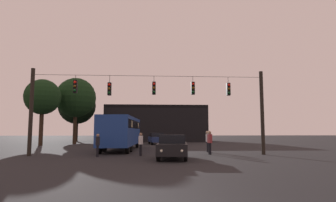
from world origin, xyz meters
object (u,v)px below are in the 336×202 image
object	(u,v)px
pedestrian_near_bus	(98,144)
tree_left_silhouette	(77,106)
pedestrian_crossing_left	(210,141)
tree_behind_building	(43,97)
car_far_left	(156,138)
pedestrian_crossing_center	(209,140)
city_bus	(122,130)
pedestrian_trailing	(207,140)
tree_right_far	(76,98)
car_near_right	(173,146)
pedestrian_crossing_right	(141,143)

from	to	relation	value
pedestrian_near_bus	tree_left_silhouette	distance (m)	32.31
pedestrian_crossing_left	tree_behind_building	xyz separation A→B (m)	(-17.80, 14.73, 4.94)
car_far_left	pedestrian_crossing_left	xyz separation A→B (m)	(3.58, -17.23, 0.20)
pedestrian_crossing_center	city_bus	bearing A→B (deg)	149.77
pedestrian_trailing	tree_right_far	size ratio (longest dim) A/B	0.19
car_far_left	car_near_right	bearing A→B (deg)	-88.62
car_far_left	pedestrian_crossing_center	bearing A→B (deg)	-76.62
car_far_left	city_bus	bearing A→B (deg)	-106.93
tree_left_silhouette	tree_right_far	world-z (taller)	tree_left_silhouette
pedestrian_crossing_right	tree_right_far	size ratio (longest dim) A/B	0.18
pedestrian_trailing	tree_left_silhouette	world-z (taller)	tree_left_silhouette
tree_left_silhouette	tree_behind_building	world-z (taller)	tree_left_silhouette
pedestrian_crossing_left	tree_right_far	bearing A→B (deg)	127.68
pedestrian_near_bus	tree_right_far	size ratio (longest dim) A/B	0.17
car_far_left	pedestrian_near_bus	world-z (taller)	pedestrian_near_bus
city_bus	pedestrian_trailing	world-z (taller)	city_bus
city_bus	car_far_left	world-z (taller)	city_bus
car_far_left	tree_left_silhouette	distance (m)	18.91
pedestrian_crossing_left	pedestrian_trailing	size ratio (longest dim) A/B	0.99
pedestrian_crossing_center	tree_right_far	size ratio (longest dim) A/B	0.19
pedestrian_near_bus	tree_left_silhouette	bearing A→B (deg)	106.45
city_bus	tree_right_far	distance (m)	16.39
car_far_left	pedestrian_crossing_center	distance (m)	16.44
pedestrian_crossing_right	tree_behind_building	world-z (taller)	tree_behind_building
pedestrian_crossing_right	car_far_left	bearing A→B (deg)	84.89
pedestrian_crossing_left	pedestrian_trailing	xyz separation A→B (m)	(0.36, 2.67, 0.01)
city_bus	car_near_right	distance (m)	9.71
car_near_right	pedestrian_near_bus	bearing A→B (deg)	159.10
pedestrian_crossing_center	tree_left_silhouette	xyz separation A→B (m)	(-17.36, 28.02, 5.15)
car_near_right	city_bus	bearing A→B (deg)	114.85
car_near_right	pedestrian_crossing_center	size ratio (longest dim) A/B	2.52
tree_right_far	tree_left_silhouette	bearing A→B (deg)	102.78
pedestrian_crossing_left	pedestrian_crossing_center	world-z (taller)	pedestrian_crossing_center
tree_right_far	pedestrian_near_bus	bearing A→B (deg)	-71.82
car_near_right	pedestrian_crossing_center	distance (m)	5.56
pedestrian_crossing_right	pedestrian_trailing	bearing A→B (deg)	31.01
car_far_left	tree_right_far	distance (m)	12.77
car_far_left	pedestrian_crossing_right	bearing A→B (deg)	-95.11
pedestrian_crossing_center	tree_left_silhouette	world-z (taller)	tree_left_silhouette
pedestrian_crossing_center	pedestrian_trailing	distance (m)	1.44
pedestrian_near_bus	tree_right_far	world-z (taller)	tree_right_far
city_bus	tree_left_silhouette	bearing A→B (deg)	112.85
car_far_left	tree_right_far	world-z (taller)	tree_right_far
city_bus	pedestrian_crossing_right	size ratio (longest dim) A/B	6.78
pedestrian_trailing	tree_behind_building	size ratio (longest dim) A/B	0.22
car_far_left	pedestrian_crossing_right	world-z (taller)	pedestrian_crossing_right
car_far_left	pedestrian_crossing_right	distance (m)	17.95
pedestrian_crossing_center	pedestrian_trailing	world-z (taller)	pedestrian_crossing_center
car_far_left	pedestrian_crossing_left	world-z (taller)	pedestrian_crossing_left
tree_right_far	pedestrian_crossing_center	bearing A→B (deg)	-50.05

